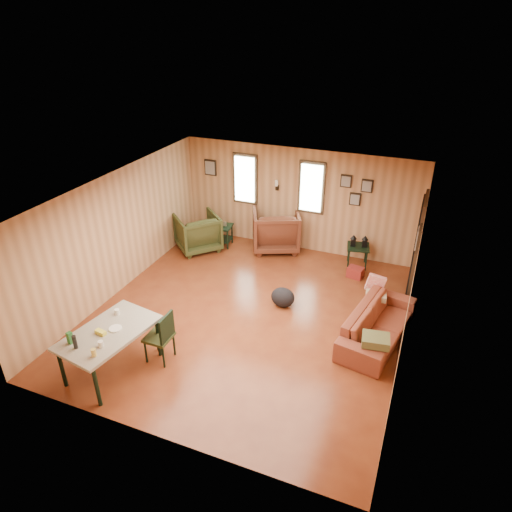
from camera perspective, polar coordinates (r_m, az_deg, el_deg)
The scene contains 11 objects.
room at distance 8.12m, azimuth 0.78°, elevation 0.36°, with size 5.54×6.04×2.44m.
sofa at distance 8.08m, azimuth 15.08°, elevation -7.70°, with size 2.00×0.58×0.78m, color brown.
recliner_brown at distance 10.69m, azimuth 2.48°, elevation 3.57°, with size 1.05×0.98×1.08m, color #542919.
recliner_green at distance 10.77m, azimuth -7.33°, elevation 3.17°, with size 0.93×0.87×0.95m, color #313719.
end_table at distance 10.95m, azimuth -4.35°, elevation 3.05°, with size 0.55×0.51×0.63m.
side_table at distance 10.18m, azimuth 12.70°, elevation 1.34°, with size 0.55×0.55×0.75m.
cooler at distance 9.91m, azimuth 12.32°, elevation -2.01°, with size 0.36×0.29×0.23m.
backpack at distance 8.74m, azimuth 3.37°, elevation -5.18°, with size 0.53×0.44×0.39m.
sofa_pillows at distance 8.03m, azimuth 14.74°, elevation -6.88°, with size 0.68×1.83×0.37m.
dining_table at distance 7.35m, azimuth -18.00°, elevation -9.41°, with size 1.11×1.60×0.97m.
dining_chair at distance 7.46m, azimuth -11.67°, elevation -9.62°, with size 0.40×0.40×0.89m.
Camera 1 is at (2.74, -6.42, 5.01)m, focal length 32.00 mm.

